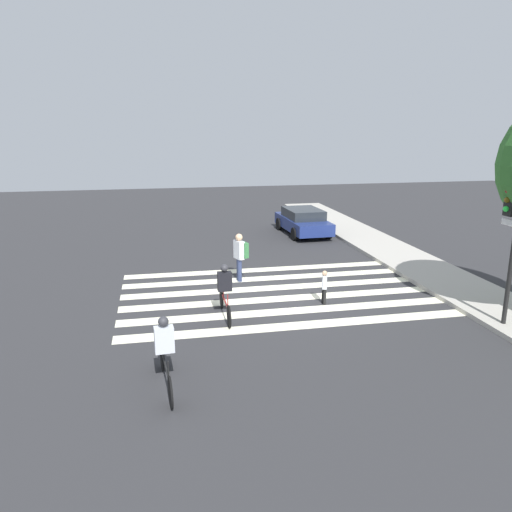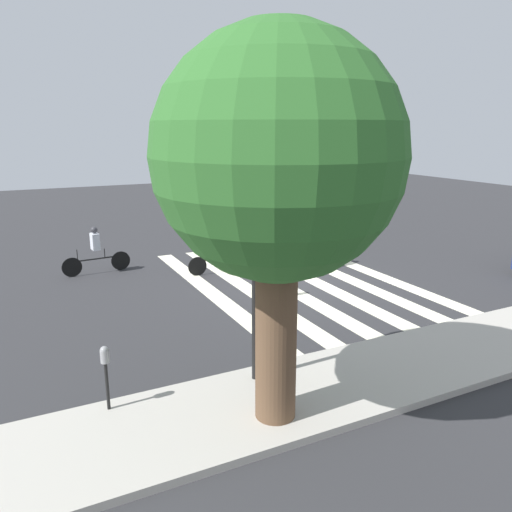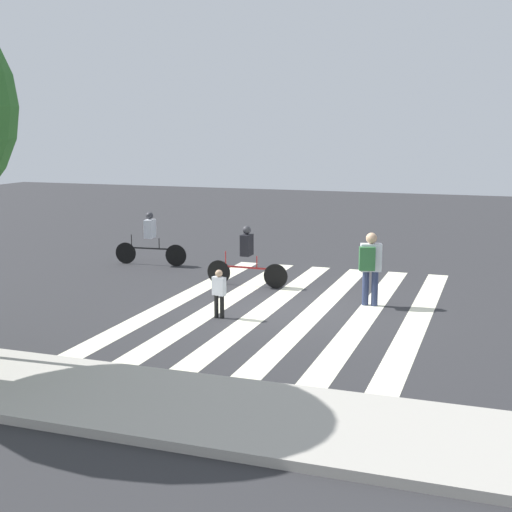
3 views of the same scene
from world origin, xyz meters
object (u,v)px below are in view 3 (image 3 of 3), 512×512
object	(u,v)px
pedestrian_adult_yellow_jacket	(370,263)
cyclist_near_curb	(247,254)
cyclist_mid_street	(150,237)
pedestrian_adult_tall_backpack	(219,291)

from	to	relation	value
pedestrian_adult_yellow_jacket	cyclist_near_curb	bearing A→B (deg)	145.69
cyclist_mid_street	pedestrian_adult_yellow_jacket	bearing A→B (deg)	153.78
pedestrian_adult_yellow_jacket	pedestrian_adult_tall_backpack	size ratio (longest dim) A/B	1.60
pedestrian_adult_tall_backpack	cyclist_near_curb	world-z (taller)	cyclist_near_curb
cyclist_mid_street	cyclist_near_curb	xyz separation A→B (m)	(-3.74, 1.78, -0.00)
pedestrian_adult_tall_backpack	cyclist_near_curb	distance (m)	3.22
pedestrian_adult_yellow_jacket	cyclist_mid_street	bearing A→B (deg)	141.04
pedestrian_adult_tall_backpack	cyclist_near_curb	size ratio (longest dim) A/B	0.48
cyclist_mid_street	cyclist_near_curb	world-z (taller)	cyclist_mid_street
pedestrian_adult_yellow_jacket	pedestrian_adult_tall_backpack	bearing A→B (deg)	-160.88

